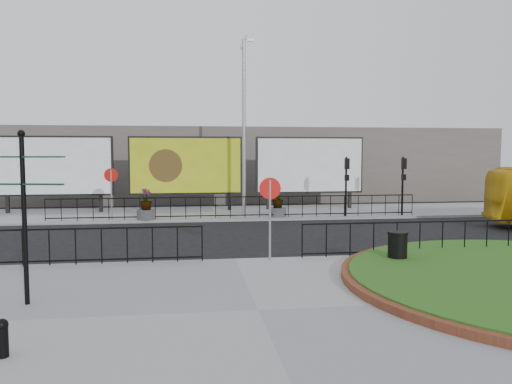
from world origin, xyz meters
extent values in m
plane|color=black|center=(0.00, 0.00, 0.00)|extent=(90.00, 90.00, 0.00)
cube|color=gray|center=(0.00, -5.00, 0.06)|extent=(30.00, 10.00, 0.12)
cube|color=gray|center=(0.00, 12.00, 0.06)|extent=(44.00, 6.00, 0.12)
cylinder|color=gray|center=(-5.00, 9.40, 1.32)|extent=(0.07, 0.07, 2.40)
cylinder|color=red|center=(-5.00, 9.40, 2.27)|extent=(0.64, 0.03, 0.64)
cylinder|color=white|center=(-5.00, 9.42, 2.27)|extent=(0.50, 0.03, 0.50)
cylinder|color=gray|center=(1.00, -0.40, 1.32)|extent=(0.07, 0.07, 2.40)
cylinder|color=red|center=(1.00, -0.40, 2.27)|extent=(0.64, 0.03, 0.64)
cylinder|color=white|center=(1.00, -0.38, 2.27)|extent=(0.50, 0.03, 0.50)
cube|color=black|center=(-10.90, 13.00, 0.62)|extent=(0.18, 0.18, 1.00)
cube|color=black|center=(-6.10, 13.00, 0.62)|extent=(0.18, 0.18, 1.00)
cube|color=black|center=(-8.50, 13.00, 2.62)|extent=(6.20, 0.25, 3.20)
cube|color=white|center=(-8.50, 12.84, 2.62)|extent=(6.00, 0.06, 3.00)
cube|color=black|center=(-3.90, 13.00, 0.62)|extent=(0.18, 0.18, 1.00)
cube|color=black|center=(0.90, 13.00, 0.62)|extent=(0.18, 0.18, 1.00)
cube|color=black|center=(-1.50, 13.00, 2.62)|extent=(6.20, 0.25, 3.20)
cube|color=#B9CC1C|center=(-1.50, 12.84, 2.62)|extent=(6.00, 0.06, 3.00)
cube|color=black|center=(3.10, 13.00, 0.62)|extent=(0.18, 0.18, 1.00)
cube|color=black|center=(7.90, 13.00, 0.62)|extent=(0.18, 0.18, 1.00)
cube|color=black|center=(5.50, 13.00, 2.62)|extent=(6.20, 0.25, 3.20)
cube|color=white|center=(5.50, 12.84, 2.62)|extent=(6.00, 0.06, 3.00)
cylinder|color=gray|center=(1.50, 11.00, 4.62)|extent=(0.18, 0.18, 9.00)
cylinder|color=gray|center=(1.50, 11.00, 8.97)|extent=(0.43, 0.10, 0.77)
cube|color=gray|center=(1.85, 11.00, 9.07)|extent=(0.35, 0.15, 0.12)
cylinder|color=black|center=(6.50, 9.40, 1.62)|extent=(0.10, 0.10, 3.00)
cube|color=black|center=(6.50, 9.28, 2.77)|extent=(0.22, 0.18, 0.55)
cube|color=black|center=(6.50, 9.28, 2.07)|extent=(0.20, 0.16, 0.30)
cylinder|color=black|center=(9.50, 9.40, 1.62)|extent=(0.10, 0.10, 3.00)
cube|color=black|center=(9.50, 9.28, 2.77)|extent=(0.22, 0.18, 0.55)
cube|color=black|center=(9.50, 9.28, 2.07)|extent=(0.20, 0.16, 0.30)
cube|color=#635F57|center=(0.00, 22.00, 2.50)|extent=(40.00, 10.00, 5.00)
cylinder|color=black|center=(-4.78, -3.95, 1.89)|extent=(0.10, 0.10, 3.53)
sphere|color=black|center=(-4.78, -3.95, 3.71)|extent=(0.15, 0.15, 0.15)
cube|color=black|center=(-5.21, -3.85, 3.23)|extent=(0.84, 0.33, 0.03)
cube|color=black|center=(-4.34, -3.98, 3.23)|extent=(0.84, 0.22, 0.03)
cube|color=black|center=(-5.22, -3.89, 2.66)|extent=(0.84, 0.26, 0.03)
cube|color=black|center=(-4.35, -4.05, 2.66)|extent=(0.84, 0.33, 0.03)
cylinder|color=black|center=(-4.29, -6.78, 0.37)|extent=(0.18, 0.18, 0.50)
sphere|color=black|center=(-4.29, -6.78, 0.63)|extent=(0.20, 0.20, 0.20)
cylinder|color=black|center=(4.50, -1.49, 0.57)|extent=(0.54, 0.54, 0.90)
cylinder|color=black|center=(4.50, -1.49, 1.05)|extent=(0.58, 0.58, 0.06)
cylinder|color=#4C4C4F|center=(-3.39, 9.40, 0.36)|extent=(0.91, 0.91, 0.47)
imported|color=#194813|center=(-3.39, 9.40, 1.10)|extent=(0.81, 0.81, 1.02)
cylinder|color=#4C4C4F|center=(3.04, 9.61, 0.34)|extent=(0.86, 0.86, 0.45)
imported|color=#194813|center=(3.04, 9.61, 1.07)|extent=(0.64, 0.64, 1.00)
camera|label=1|loc=(-1.38, -14.83, 3.31)|focal=35.00mm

